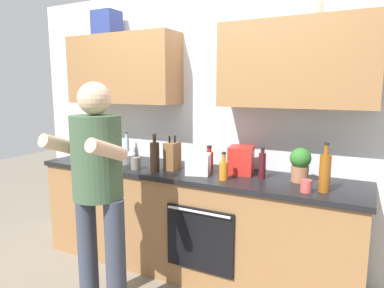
{
  "coord_description": "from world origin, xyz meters",
  "views": [
    {
      "loc": [
        1.36,
        -2.54,
        1.6
      ],
      "look_at": [
        0.08,
        -0.1,
        1.15
      ],
      "focal_mm": 32.32,
      "sensor_mm": 36.0,
      "label": 1
    }
  ],
  "objects_px": {
    "bottle_wine": "(262,165)",
    "knife_block": "(172,156)",
    "bottle_soy": "(155,157)",
    "grocery_bag_produce": "(198,164)",
    "bottle_syrup": "(325,172)",
    "cup_ceramic": "(306,186)",
    "bottle_water": "(127,147)",
    "bottle_hotsauce": "(209,159)",
    "grocery_bag_bread": "(97,150)",
    "bottle_juice": "(224,169)",
    "potted_herb": "(300,163)",
    "person_standing": "(97,181)",
    "cup_stoneware": "(136,163)",
    "mixing_bowl": "(120,158)",
    "grocery_bag_crisps": "(241,160)"
  },
  "relations": [
    {
      "from": "bottle_hotsauce",
      "to": "grocery_bag_produce",
      "type": "height_order",
      "value": "bottle_hotsauce"
    },
    {
      "from": "bottle_hotsauce",
      "to": "knife_block",
      "type": "relative_size",
      "value": 0.69
    },
    {
      "from": "bottle_syrup",
      "to": "bottle_water",
      "type": "bearing_deg",
      "value": 170.28
    },
    {
      "from": "bottle_wine",
      "to": "mixing_bowl",
      "type": "relative_size",
      "value": 0.83
    },
    {
      "from": "grocery_bag_bread",
      "to": "cup_ceramic",
      "type": "bearing_deg",
      "value": -6.73
    },
    {
      "from": "bottle_hotsauce",
      "to": "bottle_wine",
      "type": "bearing_deg",
      "value": -12.56
    },
    {
      "from": "bottle_juice",
      "to": "grocery_bag_crisps",
      "type": "bearing_deg",
      "value": 79.35
    },
    {
      "from": "bottle_hotsauce",
      "to": "cup_stoneware",
      "type": "distance_m",
      "value": 0.64
    },
    {
      "from": "mixing_bowl",
      "to": "cup_stoneware",
      "type": "bearing_deg",
      "value": -27.23
    },
    {
      "from": "grocery_bag_produce",
      "to": "cup_stoneware",
      "type": "bearing_deg",
      "value": -168.86
    },
    {
      "from": "bottle_syrup",
      "to": "grocery_bag_bread",
      "type": "xyz_separation_m",
      "value": [
        -2.2,
        0.18,
        -0.06
      ]
    },
    {
      "from": "mixing_bowl",
      "to": "bottle_syrup",
      "type": "bearing_deg",
      "value": -2.93
    },
    {
      "from": "bottle_water",
      "to": "cup_ceramic",
      "type": "bearing_deg",
      "value": -12.21
    },
    {
      "from": "person_standing",
      "to": "cup_stoneware",
      "type": "height_order",
      "value": "person_standing"
    },
    {
      "from": "mixing_bowl",
      "to": "knife_block",
      "type": "xyz_separation_m",
      "value": [
        0.59,
        -0.01,
        0.08
      ]
    },
    {
      "from": "grocery_bag_bread",
      "to": "potted_herb",
      "type": "bearing_deg",
      "value": 0.27
    },
    {
      "from": "cup_stoneware",
      "to": "potted_herb",
      "type": "distance_m",
      "value": 1.36
    },
    {
      "from": "knife_block",
      "to": "person_standing",
      "type": "bearing_deg",
      "value": -99.01
    },
    {
      "from": "bottle_water",
      "to": "mixing_bowl",
      "type": "xyz_separation_m",
      "value": [
        0.1,
        -0.24,
        -0.06
      ]
    },
    {
      "from": "person_standing",
      "to": "bottle_juice",
      "type": "height_order",
      "value": "person_standing"
    },
    {
      "from": "bottle_wine",
      "to": "cup_ceramic",
      "type": "relative_size",
      "value": 2.87
    },
    {
      "from": "bottle_hotsauce",
      "to": "grocery_bag_produce",
      "type": "bearing_deg",
      "value": -88.83
    },
    {
      "from": "bottle_hotsauce",
      "to": "grocery_bag_bread",
      "type": "xyz_separation_m",
      "value": [
        -1.22,
        -0.08,
        -0.01
      ]
    },
    {
      "from": "person_standing",
      "to": "bottle_syrup",
      "type": "height_order",
      "value": "person_standing"
    },
    {
      "from": "bottle_syrup",
      "to": "cup_ceramic",
      "type": "bearing_deg",
      "value": -148.84
    },
    {
      "from": "bottle_soy",
      "to": "cup_ceramic",
      "type": "height_order",
      "value": "bottle_soy"
    },
    {
      "from": "cup_stoneware",
      "to": "knife_block",
      "type": "xyz_separation_m",
      "value": [
        0.28,
        0.15,
        0.07
      ]
    },
    {
      "from": "cup_ceramic",
      "to": "grocery_bag_bread",
      "type": "bearing_deg",
      "value": 173.27
    },
    {
      "from": "bottle_soy",
      "to": "grocery_bag_crisps",
      "type": "relative_size",
      "value": 1.43
    },
    {
      "from": "bottle_hotsauce",
      "to": "grocery_bag_bread",
      "type": "bearing_deg",
      "value": -176.04
    },
    {
      "from": "bottle_water",
      "to": "mixing_bowl",
      "type": "distance_m",
      "value": 0.27
    },
    {
      "from": "bottle_water",
      "to": "grocery_bag_bread",
      "type": "xyz_separation_m",
      "value": [
        -0.26,
        -0.15,
        -0.03
      ]
    },
    {
      "from": "bottle_juice",
      "to": "potted_herb",
      "type": "relative_size",
      "value": 0.84
    },
    {
      "from": "potted_herb",
      "to": "grocery_bag_produce",
      "type": "relative_size",
      "value": 1.38
    },
    {
      "from": "person_standing",
      "to": "cup_stoneware",
      "type": "bearing_deg",
      "value": 103.92
    },
    {
      "from": "bottle_hotsauce",
      "to": "bottle_soy",
      "type": "distance_m",
      "value": 0.48
    },
    {
      "from": "cup_ceramic",
      "to": "grocery_bag_bread",
      "type": "xyz_separation_m",
      "value": [
        -2.09,
        0.25,
        0.03
      ]
    },
    {
      "from": "bottle_water",
      "to": "bottle_soy",
      "type": "xyz_separation_m",
      "value": [
        0.6,
        -0.39,
        0.03
      ]
    },
    {
      "from": "bottle_hotsauce",
      "to": "cup_stoneware",
      "type": "bearing_deg",
      "value": -149.04
    },
    {
      "from": "bottle_wine",
      "to": "knife_block",
      "type": "xyz_separation_m",
      "value": [
        -0.77,
        -0.07,
        0.01
      ]
    },
    {
      "from": "bottle_wine",
      "to": "bottle_water",
      "type": "xyz_separation_m",
      "value": [
        -1.46,
        0.18,
        -0.0
      ]
    },
    {
      "from": "bottle_wine",
      "to": "bottle_soy",
      "type": "relative_size",
      "value": 0.76
    },
    {
      "from": "bottle_soy",
      "to": "grocery_bag_produce",
      "type": "bearing_deg",
      "value": 16.8
    },
    {
      "from": "mixing_bowl",
      "to": "potted_herb",
      "type": "distance_m",
      "value": 1.65
    },
    {
      "from": "bottle_wine",
      "to": "grocery_bag_crisps",
      "type": "height_order",
      "value": "bottle_wine"
    },
    {
      "from": "person_standing",
      "to": "bottle_hotsauce",
      "type": "relative_size",
      "value": 8.1
    },
    {
      "from": "bottle_hotsauce",
      "to": "grocery_bag_crisps",
      "type": "bearing_deg",
      "value": -8.21
    },
    {
      "from": "cup_ceramic",
      "to": "potted_herb",
      "type": "xyz_separation_m",
      "value": [
        -0.09,
        0.26,
        0.1
      ]
    },
    {
      "from": "bottle_wine",
      "to": "knife_block",
      "type": "relative_size",
      "value": 0.83
    },
    {
      "from": "cup_ceramic",
      "to": "mixing_bowl",
      "type": "height_order",
      "value": "cup_ceramic"
    }
  ]
}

